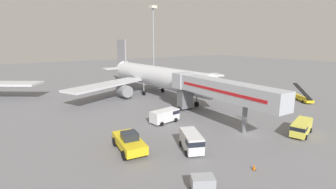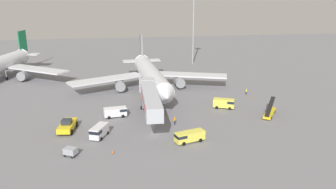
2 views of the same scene
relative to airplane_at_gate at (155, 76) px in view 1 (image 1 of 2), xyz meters
The scene contains 15 objects.
ground_plane 30.96m from the airplane_at_gate, 95.69° to the right, with size 300.00×300.00×0.00m, color slate.
airplane_at_gate is the anchor object (origin of this frame).
jet_bridge 23.56m from the airplane_at_gate, 96.90° to the right, with size 4.05×22.73×7.10m.
pushback_tug 32.46m from the airplane_at_gate, 126.89° to the right, with size 3.51×6.69×2.47m.
belt_loader_truck 34.06m from the airplane_at_gate, 45.70° to the right, with size 5.52×6.88×3.39m.
service_van_far_left 32.99m from the airplane_at_gate, 113.63° to the right, with size 3.66×5.00×2.23m.
service_van_far_center 35.15m from the airplane_at_gate, 85.18° to the right, with size 5.85×3.38×1.98m.
service_van_mid_center 22.05m from the airplane_at_gate, 116.86° to the right, with size 5.07×2.73×2.09m.
service_van_mid_right 23.75m from the airplane_at_gate, 49.10° to the right, with size 5.21×3.78×2.21m.
baggage_cart_far_right 41.13m from the airplane_at_gate, 115.50° to the right, with size 2.46×2.23×1.44m.
ground_crew_worker_foreground 26.32m from the airplane_at_gate, 18.12° to the right, with size 0.38×0.38×1.62m.
ground_crew_worker_midground 26.36m from the airplane_at_gate, 85.67° to the right, with size 0.34×0.34×1.76m.
safety_cone_alpha 27.41m from the airplane_at_gate, 26.43° to the right, with size 0.37×0.37×0.58m.
safety_cone_bravo 38.95m from the airplane_at_gate, 106.05° to the right, with size 0.38×0.38×0.59m.
apron_light_mast 41.91m from the airplane_at_gate, 59.27° to the left, with size 2.40×2.40×26.47m.
Camera 1 is at (-28.00, -20.64, 13.00)m, focal length 26.07 mm.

